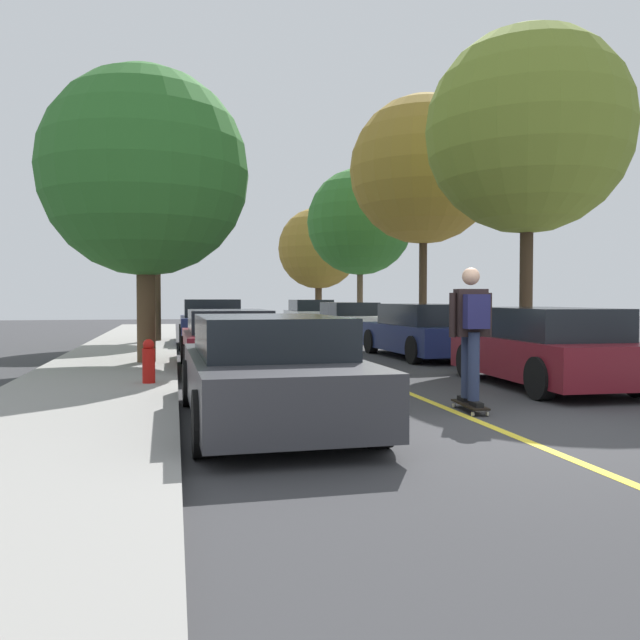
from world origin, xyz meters
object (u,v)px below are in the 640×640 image
parked_car_left_nearest (269,371)px  street_tree_right_near (424,170)px  parked_car_right_far (349,321)px  street_tree_left_nearest (145,173)px  street_tree_right_far (360,222)px  fire_hydrant (149,361)px  street_tree_right_nearest (528,132)px  parked_car_right_nearest (545,347)px  parked_car_right_farthest (310,315)px  parked_car_left_far (211,323)px  street_tree_right_farthest (318,248)px  skateboarder (471,326)px  parked_car_right_near (424,331)px  skateboard (470,405)px  parked_car_left_near (229,340)px  street_tree_left_near (155,205)px

parked_car_left_nearest → street_tree_right_near: street_tree_right_near is taller
parked_car_right_far → street_tree_left_nearest: (-6.64, -8.18, 3.45)m
street_tree_right_far → fire_hydrant: 18.57m
parked_car_left_nearest → fire_hydrant: bearing=116.6°
street_tree_right_near → street_tree_left_nearest: bearing=-147.1°
street_tree_right_nearest → fire_hydrant: bearing=-161.9°
parked_car_right_nearest → parked_car_right_farthest: (-0.00, 19.41, 0.03)m
parked_car_left_far → parked_car_right_far: parked_car_left_far is taller
parked_car_right_nearest → street_tree_right_far: street_tree_right_far is taller
parked_car_right_far → street_tree_right_far: street_tree_right_far is taller
street_tree_right_near → street_tree_right_farthest: street_tree_right_near is taller
street_tree_right_nearest → skateboarder: bearing=-125.8°
parked_car_right_near → skateboard: parked_car_right_near is taller
street_tree_right_far → parked_car_left_nearest: bearing=-109.1°
parked_car_left_near → street_tree_left_near: street_tree_left_near is taller
parked_car_right_nearest → street_tree_right_near: bearing=80.3°
parked_car_right_near → fire_hydrant: size_ratio=6.33×
parked_car_left_nearest → parked_car_right_nearest: size_ratio=1.08×
parked_car_left_far → fire_hydrant: 9.78m
street_tree_left_nearest → street_tree_right_near: street_tree_right_near is taller
parked_car_right_far → street_tree_right_near: size_ratio=0.52×
street_tree_right_near → parked_car_left_near: bearing=-138.1°
parked_car_right_nearest → parked_car_right_near: parked_car_right_near is taller
parked_car_left_nearest → skateboard: size_ratio=5.18×
parked_car_right_far → street_tree_right_near: street_tree_right_near is taller
parked_car_left_far → skateboard: bearing=-77.8°
parked_car_right_far → parked_car_right_farthest: bearing=90.0°
parked_car_left_far → parked_car_right_near: parked_car_left_far is taller
parked_car_left_nearest → street_tree_right_nearest: (6.64, 5.65, 4.58)m
parked_car_right_near → parked_car_right_farthest: parked_car_right_farthest is taller
parked_car_left_near → skateboard: 6.35m
street_tree_left_near → street_tree_right_farthest: size_ratio=0.95×
street_tree_right_nearest → skateboarder: (-3.96, -5.48, -4.08)m
street_tree_left_near → fire_hydrant: (0.18, -10.60, -3.92)m
street_tree_right_near → fire_hydrant: size_ratio=11.06×
street_tree_right_nearest → street_tree_right_farthest: bearing=90.0°
parked_car_left_nearest → fire_hydrant: (-1.50, 2.99, -0.14)m
parked_car_left_near → street_tree_right_near: street_tree_right_near is taller
parked_car_right_far → fire_hydrant: 13.37m
parked_car_left_near → street_tree_left_nearest: bearing=160.9°
parked_car_right_far → street_tree_right_nearest: bearing=-79.5°
street_tree_right_nearest → street_tree_right_far: (0.00, 13.49, -0.49)m
parked_car_right_far → parked_car_left_nearest: bearing=-108.7°
skateboarder → street_tree_right_farthest: bearing=81.7°
parked_car_right_nearest → street_tree_right_far: 17.56m
parked_car_right_near → street_tree_right_nearest: street_tree_right_nearest is taller
parked_car_right_farthest → parked_car_right_nearest: bearing=-90.0°
parked_car_right_near → street_tree_left_nearest: (-6.65, -1.09, 3.45)m
parked_car_left_near → street_tree_left_near: bearing=102.4°
parked_car_left_nearest → parked_car_right_farthest: size_ratio=1.00×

